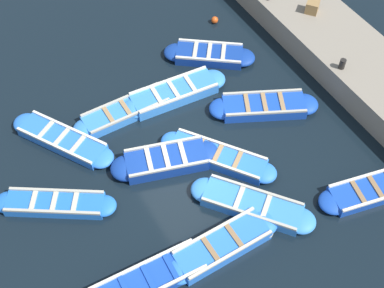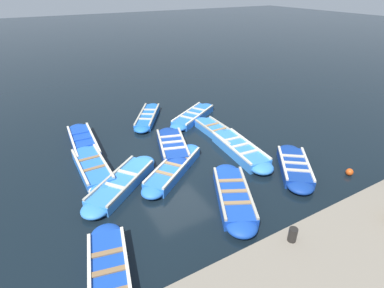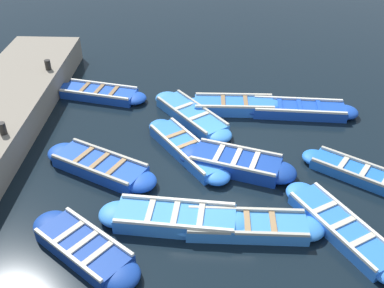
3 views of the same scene
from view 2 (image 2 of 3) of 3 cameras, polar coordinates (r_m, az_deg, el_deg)
The scene contains 17 objects.
ground_plane at distance 11.80m, azimuth -3.06°, elevation -2.73°, with size 120.00×120.00×0.00m, color black.
boat_end_of_row at distance 13.36m, azimuth -19.97°, elevation 0.26°, with size 3.92×1.06×0.40m.
boat_drifting at distance 10.41m, azimuth -13.23°, elevation -7.29°, with size 2.95×3.41×0.38m.
boat_centre at distance 13.43m, azimuth 5.15°, elevation 2.11°, with size 3.66×0.87×0.38m.
boat_outer_left at distance 15.11m, azimuth 0.25°, elevation 5.34°, with size 2.57×3.55×0.36m.
boat_near_quay at distance 12.21m, azimuth -3.76°, elevation -0.49°, with size 3.50×1.90×0.46m.
boat_bow_out at distance 9.67m, azimuth 7.89°, elevation -9.75°, with size 3.60×2.40×0.42m.
boat_stern_in at distance 7.79m, azimuth -15.44°, elevation -23.07°, with size 3.60×1.58×0.36m.
boat_outer_right at distance 15.20m, azimuth -8.44°, elevation 5.13°, with size 3.33×2.52×0.35m.
boat_mid_row at distance 11.57m, azimuth 18.92°, elevation -4.15°, with size 3.11×2.65×0.39m.
boat_tucked at distance 10.90m, azimuth -3.53°, elevation -4.65°, with size 2.81×3.46×0.39m.
boat_far_corner at distance 11.46m, azimuth -18.45°, elevation -4.30°, with size 3.54×0.94×0.43m.
boat_alongside at distance 12.15m, azimuth 9.07°, elevation -1.05°, with size 3.82×1.17×0.44m.
quay_wall at distance 7.55m, azimuth 23.40°, elevation -23.47°, with size 2.59×14.25×0.92m.
bollard_mid_north at distance 7.44m, azimuth 18.62°, elevation -16.05°, with size 0.20×0.20×0.35m, color black.
buoy_orange_near at distance 10.38m, azimuth -18.42°, elevation -8.34°, with size 0.30×0.30×0.30m, color silver.
buoy_yellow_far at distance 12.14m, azimuth 27.81°, elevation -4.74°, with size 0.26×0.26×0.26m, color #E05119.
Camera 2 is at (-9.04, 4.43, 6.15)m, focal length 28.00 mm.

